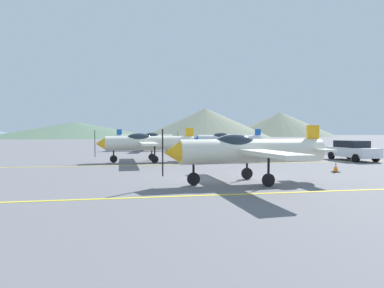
{
  "coord_description": "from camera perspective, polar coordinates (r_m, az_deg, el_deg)",
  "views": [
    {
      "loc": [
        -4.65,
        -15.01,
        2.32
      ],
      "look_at": [
        0.28,
        14.0,
        1.2
      ],
      "focal_mm": 29.57,
      "sensor_mm": 36.0,
      "label": 1
    }
  ],
  "objects": [
    {
      "name": "ground_plane",
      "position": [
        15.88,
        7.52,
        -6.23
      ],
      "size": [
        400.0,
        400.0,
        0.0
      ],
      "primitive_type": "plane",
      "color": "slate"
    },
    {
      "name": "apron_line_near",
      "position": [
        12.33,
        12.83,
        -8.69
      ],
      "size": [
        80.0,
        0.16,
        0.01
      ],
      "primitive_type": "cube",
      "color": "yellow",
      "rests_on": "ground_plane"
    },
    {
      "name": "apron_line_far",
      "position": [
        22.84,
        2.15,
        -3.64
      ],
      "size": [
        80.0,
        0.16,
        0.01
      ],
      "primitive_type": "cube",
      "color": "yellow",
      "rests_on": "ground_plane"
    },
    {
      "name": "airplane_near",
      "position": [
        14.5,
        9.9,
        -1.13
      ],
      "size": [
        7.7,
        8.85,
        2.65
      ],
      "color": "silver",
      "rests_on": "ground_plane"
    },
    {
      "name": "airplane_mid",
      "position": [
        24.7,
        -8.17,
        0.23
      ],
      "size": [
        7.68,
        8.84,
        2.65
      ],
      "color": "silver",
      "rests_on": "ground_plane"
    },
    {
      "name": "airplane_far",
      "position": [
        34.28,
        6.29,
        0.78
      ],
      "size": [
        7.72,
        8.86,
        2.65
      ],
      "color": "silver",
      "rests_on": "ground_plane"
    },
    {
      "name": "airplane_back",
      "position": [
        39.73,
        -8.14,
        0.96
      ],
      "size": [
        7.72,
        8.86,
        2.65
      ],
      "color": "silver",
      "rests_on": "ground_plane"
    },
    {
      "name": "car_sedan",
      "position": [
        28.82,
        26.93,
        -0.99
      ],
      "size": [
        2.25,
        4.41,
        1.62
      ],
      "color": "white",
      "rests_on": "ground_plane"
    },
    {
      "name": "traffic_cone_side",
      "position": [
        20.03,
        24.5,
        -3.84
      ],
      "size": [
        0.36,
        0.36,
        0.59
      ],
      "color": "black",
      "rests_on": "ground_plane"
    },
    {
      "name": "hill_centerleft",
      "position": [
        141.44,
        -20.28,
        2.42
      ],
      "size": [
        70.19,
        70.19,
        6.5
      ],
      "primitive_type": "cone",
      "color": "#4C6651",
      "rests_on": "ground_plane"
    },
    {
      "name": "hill_centerright",
      "position": [
        139.62,
        2.46,
        3.84
      ],
      "size": [
        57.02,
        57.02,
        12.74
      ],
      "primitive_type": "cone",
      "color": "slate",
      "rests_on": "ground_plane"
    },
    {
      "name": "hill_right",
      "position": [
        180.5,
        15.59,
        3.47
      ],
      "size": [
        57.53,
        57.53,
        13.28
      ],
      "primitive_type": "cone",
      "color": "slate",
      "rests_on": "ground_plane"
    }
  ]
}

